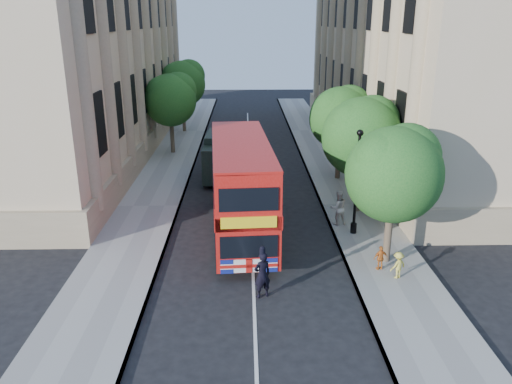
{
  "coord_description": "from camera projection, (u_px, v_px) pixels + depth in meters",
  "views": [
    {
      "loc": [
        -0.29,
        -16.42,
        10.05
      ],
      "look_at": [
        0.21,
        5.93,
        2.3
      ],
      "focal_mm": 35.0,
      "sensor_mm": 36.0,
      "label": 1
    }
  ],
  "objects": [
    {
      "name": "tree_right_mid",
      "position": [
        363.0,
        133.0,
        26.01
      ],
      "size": [
        4.2,
        4.2,
        6.37
      ],
      "color": "#473828",
      "rests_on": "ground"
    },
    {
      "name": "tree_right_far",
      "position": [
        341.0,
        115.0,
        31.72
      ],
      "size": [
        4.0,
        4.0,
        6.15
      ],
      "color": "#473828",
      "rests_on": "ground"
    },
    {
      "name": "child_a",
      "position": [
        381.0,
        258.0,
        20.77
      ],
      "size": [
        0.66,
        0.39,
        1.06
      ],
      "primitive_type": "imported",
      "rotation": [
        0.0,
        0.0,
        3.37
      ],
      "color": "#CC6B24",
      "rests_on": "pavement_right"
    },
    {
      "name": "police_constable",
      "position": [
        262.0,
        275.0,
        18.81
      ],
      "size": [
        0.8,
        0.69,
        1.86
      ],
      "primitive_type": "imported",
      "rotation": [
        0.0,
        0.0,
        3.57
      ],
      "color": "black",
      "rests_on": "ground"
    },
    {
      "name": "building_right",
      "position": [
        425.0,
        34.0,
        38.82
      ],
      "size": [
        12.0,
        38.0,
        18.0
      ],
      "primitive_type": "cube",
      "color": "#C4AF88",
      "rests_on": "ground"
    },
    {
      "name": "child_b",
      "position": [
        398.0,
        265.0,
        20.1
      ],
      "size": [
        0.84,
        0.7,
        1.12
      ],
      "primitive_type": "imported",
      "rotation": [
        0.0,
        0.0,
        3.62
      ],
      "color": "gold",
      "rests_on": "pavement_right"
    },
    {
      "name": "double_decker_bus",
      "position": [
        241.0,
        185.0,
        23.91
      ],
      "size": [
        3.26,
        10.04,
        4.57
      ],
      "rotation": [
        0.0,
        0.0,
        0.07
      ],
      "color": "#AD110C",
      "rests_on": "ground"
    },
    {
      "name": "pavement_left",
      "position": [
        149.0,
        207.0,
        28.12
      ],
      "size": [
        3.5,
        80.0,
        0.12
      ],
      "primitive_type": "cube",
      "color": "gray",
      "rests_on": "ground"
    },
    {
      "name": "lamp_post",
      "position": [
        356.0,
        187.0,
        23.76
      ],
      "size": [
        0.32,
        0.32,
        5.16
      ],
      "color": "black",
      "rests_on": "pavement_right"
    },
    {
      "name": "tree_left_far",
      "position": [
        171.0,
        97.0,
        38.04
      ],
      "size": [
        4.0,
        4.0,
        6.3
      ],
      "color": "#473828",
      "rests_on": "ground"
    },
    {
      "name": "tree_right_near",
      "position": [
        395.0,
        169.0,
        20.41
      ],
      "size": [
        4.0,
        4.0,
        6.08
      ],
      "color": "#473828",
      "rests_on": "ground"
    },
    {
      "name": "ground",
      "position": [
        254.0,
        301.0,
        18.81
      ],
      "size": [
        120.0,
        120.0,
        0.0
      ],
      "primitive_type": "plane",
      "color": "black",
      "rests_on": "ground"
    },
    {
      "name": "woman_pedestrian",
      "position": [
        338.0,
        208.0,
        25.28
      ],
      "size": [
        1.0,
        0.85,
        1.8
      ],
      "primitive_type": "imported",
      "rotation": [
        0.0,
        0.0,
        3.35
      ],
      "color": "beige",
      "rests_on": "pavement_right"
    },
    {
      "name": "pavement_right",
      "position": [
        352.0,
        205.0,
        28.36
      ],
      "size": [
        3.5,
        80.0,
        0.12
      ],
      "primitive_type": "cube",
      "color": "gray",
      "rests_on": "ground"
    },
    {
      "name": "building_left",
      "position": [
        69.0,
        34.0,
        38.24
      ],
      "size": [
        12.0,
        38.0,
        18.0
      ],
      "primitive_type": "cube",
      "color": "#C4AF88",
      "rests_on": "ground"
    },
    {
      "name": "tree_left_back",
      "position": [
        183.0,
        81.0,
        45.51
      ],
      "size": [
        4.2,
        4.2,
        6.65
      ],
      "color": "#473828",
      "rests_on": "ground"
    },
    {
      "name": "box_van",
      "position": [
        222.0,
        158.0,
        32.77
      ],
      "size": [
        2.32,
        5.26,
        2.96
      ],
      "rotation": [
        0.0,
        0.0,
        -0.04
      ],
      "color": "black",
      "rests_on": "ground"
    }
  ]
}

